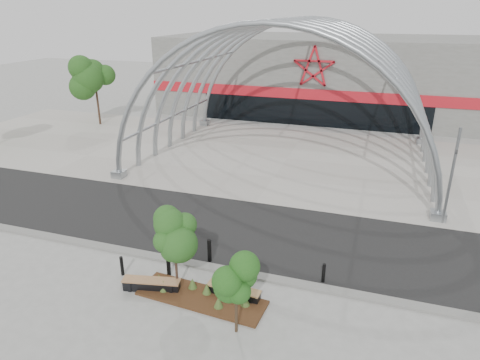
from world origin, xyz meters
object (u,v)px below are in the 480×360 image
at_px(street_tree_1, 236,278).
at_px(bench_0, 152,285).
at_px(street_tree_0, 174,237).
at_px(bench_1, 234,292).
at_px(bollard_2, 168,264).
at_px(signal_pole, 451,175).

relative_size(street_tree_1, bench_0, 1.29).
height_order(street_tree_1, bench_0, street_tree_1).
bearing_deg(street_tree_0, street_tree_1, -27.82).
relative_size(street_tree_1, bench_1, 1.40).
xyz_separation_m(bench_0, bench_1, (3.33, 0.61, -0.02)).
bearing_deg(bollard_2, street_tree_0, -44.34).
xyz_separation_m(bench_1, bollard_2, (-3.16, 0.59, 0.32)).
height_order(bench_1, bollard_2, bollard_2).
bearing_deg(bollard_2, bench_0, -98.01).
bearing_deg(bench_0, bench_1, 10.32).
distance_m(street_tree_1, bench_0, 4.68).
bearing_deg(bench_0, street_tree_1, -16.57).
height_order(street_tree_0, street_tree_1, street_tree_0).
height_order(signal_pole, street_tree_1, signal_pole).
distance_m(signal_pole, street_tree_0, 14.59).
bearing_deg(bench_1, bollard_2, 169.48).
bearing_deg(bench_1, bench_0, -169.68).
height_order(street_tree_1, bench_1, street_tree_1).
distance_m(street_tree_0, street_tree_1, 3.52).
bearing_deg(signal_pole, bench_0, -139.58).
relative_size(signal_pole, bench_0, 2.19).
distance_m(signal_pole, street_tree_1, 13.76).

